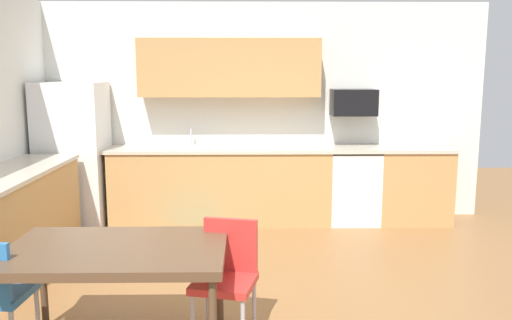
{
  "coord_description": "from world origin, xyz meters",
  "views": [
    {
      "loc": [
        -0.08,
        -4.17,
        1.87
      ],
      "look_at": [
        0.0,
        1.0,
        1.0
      ],
      "focal_mm": 37.55,
      "sensor_mm": 36.0,
      "label": 1
    }
  ],
  "objects": [
    {
      "name": "cabinet_run_back_right",
      "position": [
        1.96,
        2.3,
        0.45
      ],
      "size": [
        0.88,
        0.6,
        0.9
      ],
      "primitive_type": "cube",
      "color": "tan",
      "rests_on": "ground"
    },
    {
      "name": "sink_faucet",
      "position": [
        -0.79,
        2.48,
        1.04
      ],
      "size": [
        0.02,
        0.02,
        0.24
      ],
      "primitive_type": "cylinder",
      "color": "#B2B5BA",
      "rests_on": "countertop_back"
    },
    {
      "name": "sink_basin",
      "position": [
        -0.79,
        2.3,
        0.88
      ],
      "size": [
        0.48,
        0.4,
        0.14
      ],
      "primitive_type": "cube",
      "color": "#A5A8AD",
      "rests_on": "countertop_back"
    },
    {
      "name": "cabinet_run_back",
      "position": [
        -0.41,
        2.3,
        0.45
      ],
      "size": [
        2.67,
        0.6,
        0.9
      ],
      "primitive_type": "cube",
      "color": "tan",
      "rests_on": "ground"
    },
    {
      "name": "wall_back",
      "position": [
        0.0,
        2.65,
        1.35
      ],
      "size": [
        5.8,
        0.1,
        2.7
      ],
      "primitive_type": "cube",
      "color": "silver",
      "rests_on": "ground"
    },
    {
      "name": "cabinet_run_left",
      "position": [
        -2.3,
        0.8,
        0.45
      ],
      "size": [
        0.6,
        2.0,
        0.9
      ],
      "primitive_type": "cube",
      "color": "tan",
      "rests_on": "ground"
    },
    {
      "name": "ground_plane",
      "position": [
        0.0,
        0.0,
        0.0
      ],
      "size": [
        12.0,
        12.0,
        0.0
      ],
      "primitive_type": "plane",
      "color": "olive"
    },
    {
      "name": "countertop_left",
      "position": [
        -2.3,
        0.8,
        0.92
      ],
      "size": [
        0.64,
        2.0,
        0.04
      ],
      "primitive_type": "cube",
      "color": "beige",
      "rests_on": "cabinet_run_left"
    },
    {
      "name": "dining_table",
      "position": [
        -0.93,
        -0.87,
        0.69
      ],
      "size": [
        1.4,
        0.9,
        0.75
      ],
      "color": "brown",
      "rests_on": "ground"
    },
    {
      "name": "oven_range",
      "position": [
        1.22,
        2.3,
        0.46
      ],
      "size": [
        0.6,
        0.6,
        0.91
      ],
      "color": "white",
      "rests_on": "ground"
    },
    {
      "name": "countertop_back",
      "position": [
        0.0,
        2.3,
        0.92
      ],
      "size": [
        4.8,
        0.64,
        0.04
      ],
      "primitive_type": "cube",
      "color": "beige",
      "rests_on": "cabinet_run_back"
    },
    {
      "name": "microwave",
      "position": [
        1.22,
        2.4,
        1.48
      ],
      "size": [
        0.54,
        0.36,
        0.32
      ],
      "primitive_type": "cube",
      "color": "black"
    },
    {
      "name": "chair_near_table",
      "position": [
        -0.23,
        -0.68,
        0.5
      ],
      "size": [
        0.48,
        0.48,
        0.85
      ],
      "color": "red",
      "rests_on": "ground"
    },
    {
      "name": "refrigerator",
      "position": [
        -2.18,
        2.22,
        0.87
      ],
      "size": [
        0.76,
        0.7,
        1.73
      ],
      "primitive_type": "cube",
      "color": "white",
      "rests_on": "ground"
    },
    {
      "name": "floor_mat",
      "position": [
        -0.73,
        1.65,
        0.01
      ],
      "size": [
        0.7,
        0.5,
        0.01
      ],
      "primitive_type": "cube",
      "color": "#198CBF",
      "rests_on": "ground"
    },
    {
      "name": "upper_cabinets_back",
      "position": [
        -0.3,
        2.43,
        1.9
      ],
      "size": [
        2.2,
        0.34,
        0.7
      ],
      "primitive_type": "cube",
      "color": "tan"
    }
  ]
}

